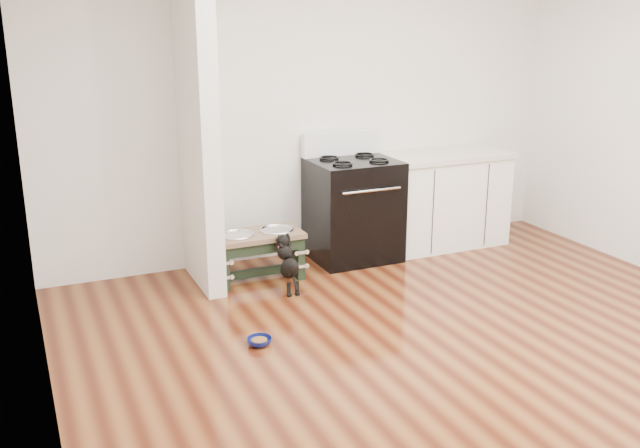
# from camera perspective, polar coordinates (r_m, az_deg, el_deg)

# --- Properties ---
(ground) EXTENTS (5.00, 5.00, 0.00)m
(ground) POSITION_cam_1_polar(r_m,az_deg,el_deg) (4.84, 11.57, -10.73)
(ground) COLOR #42180B
(ground) RESTS_ON ground
(room_shell) EXTENTS (5.00, 5.00, 5.00)m
(room_shell) POSITION_cam_1_polar(r_m,az_deg,el_deg) (4.35, 12.80, 8.62)
(room_shell) COLOR silver
(room_shell) RESTS_ON ground
(partition_wall) EXTENTS (0.15, 0.80, 2.70)m
(partition_wall) POSITION_cam_1_polar(r_m,az_deg,el_deg) (5.79, -9.79, 7.97)
(partition_wall) COLOR silver
(partition_wall) RESTS_ON ground
(oven_range) EXTENTS (0.76, 0.69, 1.14)m
(oven_range) POSITION_cam_1_polar(r_m,az_deg,el_deg) (6.52, 2.66, 1.30)
(oven_range) COLOR black
(oven_range) RESTS_ON ground
(cabinet_run) EXTENTS (1.24, 0.64, 0.91)m
(cabinet_run) POSITION_cam_1_polar(r_m,az_deg,el_deg) (7.02, 9.77, 1.98)
(cabinet_run) COLOR white
(cabinet_run) RESTS_ON ground
(dog_feeder) EXTENTS (0.76, 0.40, 0.43)m
(dog_feeder) POSITION_cam_1_polar(r_m,az_deg,el_deg) (6.04, -5.03, -1.80)
(dog_feeder) COLOR black
(dog_feeder) RESTS_ON ground
(puppy) EXTENTS (0.13, 0.39, 0.46)m
(puppy) POSITION_cam_1_polar(r_m,az_deg,el_deg) (5.79, -2.62, -3.03)
(puppy) COLOR black
(puppy) RESTS_ON ground
(floor_bowl) EXTENTS (0.20, 0.20, 0.05)m
(floor_bowl) POSITION_cam_1_polar(r_m,az_deg,el_deg) (4.96, -4.87, -9.34)
(floor_bowl) COLOR #0C1657
(floor_bowl) RESTS_ON ground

